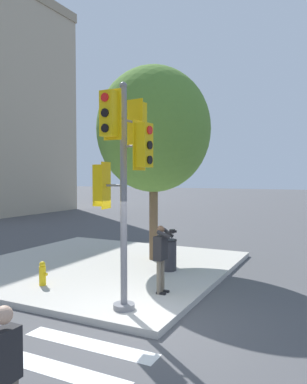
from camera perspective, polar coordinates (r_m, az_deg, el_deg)
ground_plane at (r=8.06m, az=-1.10°, el=-19.69°), size 160.00×160.00×0.00m
sidewalk_corner at (r=12.63m, az=-8.10°, el=-11.11°), size 8.00×8.00×0.16m
traffic_signal_pole at (r=7.98m, az=-4.62°, el=4.29°), size 1.39×1.40×4.87m
person_photographer at (r=9.29m, az=1.17°, el=-9.24°), size 0.50×0.53×1.67m
pedestrian_distant at (r=4.77m, az=-21.74°, el=-24.71°), size 0.34×0.20×1.66m
street_tree at (r=12.90m, az=0.01°, el=9.46°), size 3.88×3.88×6.60m
fire_hydrant at (r=10.49m, az=-16.55°, el=-11.82°), size 0.18×0.24×0.64m
trash_bin at (r=11.56m, az=2.31°, el=-9.55°), size 0.50×0.50×0.95m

